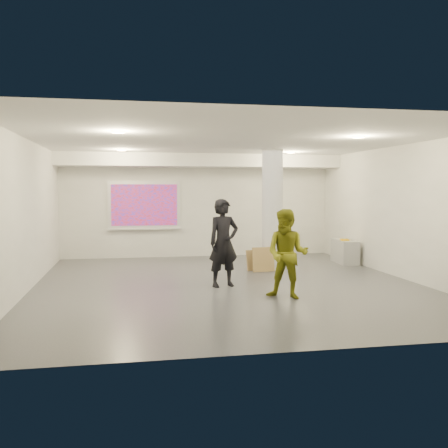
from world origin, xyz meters
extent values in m
cube|color=#3B3E43|center=(0.00, 0.00, 0.00)|extent=(8.00, 9.00, 0.01)
cube|color=white|center=(0.00, 0.00, 3.00)|extent=(8.00, 9.00, 0.01)
cube|color=silver|center=(0.00, 4.50, 1.50)|extent=(8.00, 0.01, 3.00)
cube|color=silver|center=(0.00, -4.50, 1.50)|extent=(8.00, 0.01, 3.00)
cube|color=silver|center=(-4.00, 0.00, 1.50)|extent=(0.01, 9.00, 3.00)
cube|color=silver|center=(4.00, 0.00, 1.50)|extent=(0.01, 9.00, 3.00)
cube|color=silver|center=(0.00, 3.95, 2.82)|extent=(8.00, 1.10, 0.36)
cylinder|color=#F0C18C|center=(-2.20, 2.50, 2.98)|extent=(0.22, 0.22, 0.02)
cylinder|color=#F0C18C|center=(2.20, 2.50, 2.98)|extent=(0.22, 0.22, 0.02)
cylinder|color=#F0C18C|center=(-2.20, -1.50, 2.98)|extent=(0.22, 0.22, 0.02)
cylinder|color=#F0C18C|center=(2.20, -1.50, 2.98)|extent=(0.22, 0.22, 0.02)
cylinder|color=silver|center=(1.50, 1.80, 1.50)|extent=(0.52, 0.52, 3.00)
cube|color=silver|center=(-1.60, 4.46, 1.55)|extent=(2.10, 0.06, 1.40)
cube|color=#1536C9|center=(-1.60, 4.42, 1.55)|extent=(1.90, 0.01, 1.20)
cube|color=silver|center=(-1.60, 4.40, 0.85)|extent=(2.10, 0.08, 0.04)
cube|color=#939597|center=(3.72, 2.35, 0.32)|extent=(0.54, 1.12, 0.63)
cube|color=silver|center=(3.70, 2.40, 0.64)|extent=(0.33, 0.39, 0.02)
cube|color=#E7A800|center=(3.67, 2.27, 0.65)|extent=(0.28, 0.34, 0.03)
cube|color=olive|center=(1.16, 1.39, 0.30)|extent=(0.56, 0.19, 0.60)
cube|color=olive|center=(1.02, 1.61, 0.26)|extent=(0.48, 0.23, 0.51)
imported|color=black|center=(-0.13, -0.23, 0.90)|extent=(0.75, 0.60, 1.81)
imported|color=olive|center=(0.81, -1.58, 0.82)|extent=(1.01, 0.96, 1.65)
camera|label=1|loc=(-2.02, -10.27, 2.01)|focal=40.00mm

